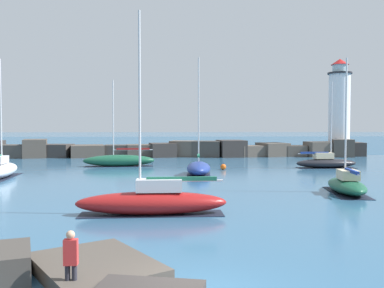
{
  "coord_description": "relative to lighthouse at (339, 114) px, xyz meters",
  "views": [
    {
      "loc": [
        -0.79,
        -11.08,
        4.55
      ],
      "look_at": [
        1.71,
        33.56,
        2.65
      ],
      "focal_mm": 40.0,
      "sensor_mm": 36.0,
      "label": 1
    }
  ],
  "objects": [
    {
      "name": "open_sea_beyond",
      "position": [
        -25.08,
        59.47,
        -6.39
      ],
      "size": [
        400.0,
        116.0,
        0.01
      ],
      "color": "#235175",
      "rests_on": "ground"
    },
    {
      "name": "breakwater_jetty",
      "position": [
        -25.47,
        -0.46,
        -5.34
      ],
      "size": [
        57.14,
        6.43,
        2.59
      ],
      "color": "#383330",
      "rests_on": "ground"
    },
    {
      "name": "lighthouse",
      "position": [
        0.0,
        0.0,
        0.0
      ],
      "size": [
        4.22,
        4.22,
        14.64
      ],
      "color": "gray",
      "rests_on": "ground"
    },
    {
      "name": "sailboat_moored_0",
      "position": [
        -40.56,
        -25.34,
        -5.65
      ],
      "size": [
        2.55,
        7.45,
        10.43
      ],
      "color": "white",
      "rests_on": "ground"
    },
    {
      "name": "sailboat_moored_1",
      "position": [
        -23.05,
        -24.04,
        -5.74
      ],
      "size": [
        2.61,
        5.8,
        10.9
      ],
      "color": "navy",
      "rests_on": "ground"
    },
    {
      "name": "sailboat_moored_2",
      "position": [
        -13.83,
        -35.33,
        -5.8
      ],
      "size": [
        2.94,
        6.07,
        9.15
      ],
      "color": "#195138",
      "rests_on": "ground"
    },
    {
      "name": "sailboat_moored_3",
      "position": [
        -26.68,
        -41.53,
        -5.69
      ],
      "size": [
        7.77,
        1.86,
        10.37
      ],
      "color": "maroon",
      "rests_on": "ground"
    },
    {
      "name": "sailboat_moored_4",
      "position": [
        -31.37,
        -15.2,
        -5.71
      ],
      "size": [
        8.03,
        2.34,
        9.64
      ],
      "color": "#195138",
      "rests_on": "ground"
    },
    {
      "name": "sailboat_moored_5",
      "position": [
        -8.84,
        -18.29,
        -5.78
      ],
      "size": [
        6.64,
        2.09,
        9.27
      ],
      "color": "black",
      "rests_on": "ground"
    },
    {
      "name": "mooring_buoy_orange_near",
      "position": [
        -20.16,
        -19.49,
        -6.1
      ],
      "size": [
        0.59,
        0.59,
        0.79
      ],
      "color": "#EA5914",
      "rests_on": "ground"
    },
    {
      "name": "person_on_rocks",
      "position": [
        -28.45,
        -52.05,
        -5.39
      ],
      "size": [
        0.36,
        0.23,
        1.78
      ],
      "color": "#282833",
      "rests_on": "ground"
    }
  ]
}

